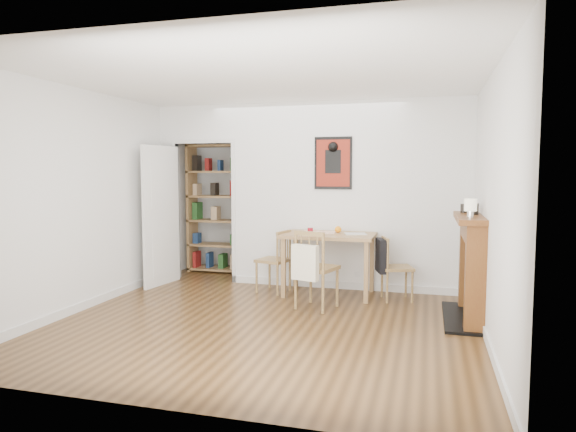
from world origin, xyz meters
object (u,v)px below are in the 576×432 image
(fireplace, at_px, (472,265))
(mantel_lamp, at_px, (471,206))
(ceramic_jar_b, at_px, (464,208))
(chair_right, at_px, (396,267))
(notebook, at_px, (355,234))
(dining_table, at_px, (329,241))
(bookshelf, at_px, (215,209))
(chair_left, at_px, (273,261))
(orange_fruit, at_px, (338,229))
(red_glass, at_px, (310,231))
(chair_front, at_px, (316,268))
(ceramic_jar_a, at_px, (474,209))

(fireplace, distance_m, mantel_lamp, 0.75)
(ceramic_jar_b, bearing_deg, mantel_lamp, -88.31)
(chair_right, relative_size, fireplace, 0.65)
(fireplace, distance_m, notebook, 1.59)
(chair_right, height_order, notebook, notebook)
(mantel_lamp, bearing_deg, ceramic_jar_b, 91.69)
(dining_table, xyz_separation_m, bookshelf, (-2.09, 1.09, 0.31))
(chair_left, height_order, fireplace, fireplace)
(orange_fruit, bearing_deg, bookshelf, 156.32)
(red_glass, xyz_separation_m, ceramic_jar_b, (1.87, -0.22, 0.35))
(dining_table, height_order, red_glass, red_glass)
(chair_front, height_order, ceramic_jar_b, ceramic_jar_b)
(chair_left, relative_size, ceramic_jar_b, 8.31)
(chair_right, relative_size, mantel_lamp, 4.12)
(dining_table, bearing_deg, notebook, 4.48)
(chair_front, xyz_separation_m, red_glass, (-0.20, 0.54, 0.38))
(dining_table, relative_size, ceramic_jar_b, 11.68)
(ceramic_jar_a, distance_m, ceramic_jar_b, 0.23)
(chair_front, xyz_separation_m, fireplace, (1.76, -0.01, 0.13))
(red_glass, distance_m, notebook, 0.60)
(chair_left, height_order, chair_right, chair_left)
(bookshelf, height_order, orange_fruit, bookshelf)
(ceramic_jar_a, bearing_deg, red_glass, 167.55)
(red_glass, bearing_deg, chair_front, -70.02)
(dining_table, bearing_deg, mantel_lamp, -32.37)
(mantel_lamp, bearing_deg, bookshelf, 150.19)
(chair_right, bearing_deg, ceramic_jar_a, -31.88)
(mantel_lamp, height_order, ceramic_jar_a, mantel_lamp)
(notebook, bearing_deg, fireplace, -28.01)
(ceramic_jar_a, height_order, ceramic_jar_b, ceramic_jar_a)
(notebook, distance_m, ceramic_jar_a, 1.58)
(dining_table, height_order, bookshelf, bookshelf)
(red_glass, height_order, orange_fruit, red_glass)
(dining_table, bearing_deg, chair_front, -91.47)
(bookshelf, bearing_deg, chair_right, -21.22)
(chair_right, distance_m, red_glass, 1.18)
(dining_table, height_order, chair_left, chair_left)
(chair_right, bearing_deg, chair_left, 179.66)
(bookshelf, relative_size, ceramic_jar_b, 20.39)
(dining_table, xyz_separation_m, orange_fruit, (0.10, 0.13, 0.14))
(fireplace, height_order, red_glass, fireplace)
(ceramic_jar_a, bearing_deg, ceramic_jar_b, 112.62)
(dining_table, bearing_deg, ceramic_jar_b, -13.06)
(dining_table, bearing_deg, red_glass, -142.20)
(chair_front, bearing_deg, chair_right, 36.01)
(fireplace, xyz_separation_m, red_glass, (-1.96, 0.55, 0.25))
(dining_table, relative_size, chair_left, 1.41)
(bookshelf, distance_m, fireplace, 4.25)
(chair_right, relative_size, orange_fruit, 9.12)
(mantel_lamp, xyz_separation_m, ceramic_jar_a, (0.07, 0.46, -0.06))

